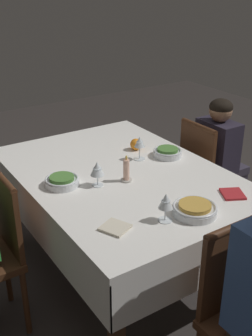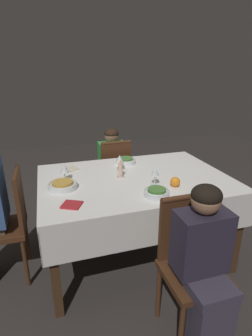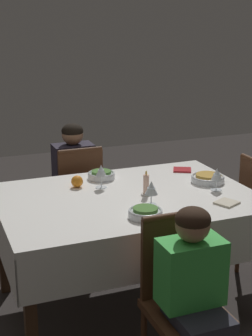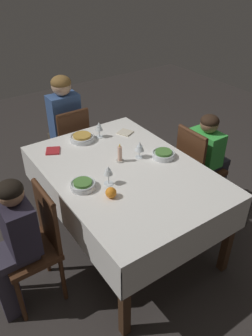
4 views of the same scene
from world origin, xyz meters
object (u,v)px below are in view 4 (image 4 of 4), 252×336
Objects in this scene: person_child_dark at (12,244)px; orange_fruit at (111,193)px; bowl_north at (83,185)px; chair_east at (71,144)px; wine_glass_south at (140,147)px; bowl_east at (82,138)px; wine_glass_north at (108,171)px; bowl_south at (163,154)px; person_child_green at (209,158)px; chair_south at (196,167)px; napkin_red_folded at (125,132)px; napkin_spare_side at (53,151)px; person_adult_denim at (64,124)px; wine_glass_east at (99,127)px; chair_north at (37,242)px; candle_centerpiece at (120,155)px; dining_table at (124,178)px.

person_child_dark is 0.72m from orange_fruit.
chair_east is at bearing -20.84° from bowl_north.
wine_glass_south is at bearing 98.25° from person_child_dark.
bowl_east is 1.45× the size of wine_glass_north.
wine_glass_north is (-0.06, 0.56, 0.08)m from bowl_south.
chair_south is at bearing 90.00° from person_child_green.
bowl_east is 1.41× the size of napkin_red_folded.
chair_east is 5.59× the size of napkin_spare_side.
napkin_red_folded is at bearing -104.29° from bowl_east.
chair_east is 0.22m from person_adult_denim.
wine_glass_east is at bearing -100.76° from bowl_east.
wine_glass_east is (0.59, 0.83, 0.31)m from person_child_green.
wine_glass_south is 0.59m from bowl_north.
orange_fruit is 0.80m from napkin_spare_side.
chair_south is at bearing 92.35° from chair_north.
candle_centerpiece is (0.21, -0.24, -0.05)m from wine_glass_north.
chair_east is at bearing -13.17° from orange_fruit.
napkin_red_folded is at bearing 40.24° from chair_south.
bowl_south and bowl_north have the same top height.
napkin_spare_side is (0.60, -0.03, -0.02)m from bowl_north.
orange_fruit is (-0.15, -0.52, 0.29)m from chair_north.
wine_glass_north is (-0.17, 0.40, 0.01)m from wine_glass_south.
napkin_red_folded is (0.52, 0.60, 0.22)m from person_child_green.
wine_glass_south is 0.89× the size of napkin_spare_side.
wine_glass_east is 0.73m from wine_glass_north.
wine_glass_east is 0.26m from napkin_red_folded.
wine_glass_east reaches higher than chair_east.
wine_glass_east reaches higher than chair_north.
person_adult_denim is at bearing 147.05° from chair_north.
dining_table is 7.08× the size of bowl_east.
wine_glass_east reaches higher than chair_south.
chair_north is 0.61m from orange_fruit.
orange_fruit is at bearing 77.71° from person_child_dark.
person_adult_denim is 1.14× the size of person_child_dark.
person_adult_denim reaches higher than wine_glass_south.
wine_glass_south is at bearing -56.37° from orange_fruit.
bowl_north is at bearing 90.47° from chair_south.
wine_glass_north is (-0.07, 1.14, 0.32)m from person_child_green.
chair_north reaches higher than napkin_spare_side.
bowl_south is at bearing 92.85° from chair_north.
chair_north reaches higher than bowl_south.
person_child_green is 1.07m from wine_glass_east.
bowl_south is at bearing -72.19° from orange_fruit.
bowl_south is at bearing -178.02° from napkin_red_folded.
wine_glass_south is (-1.08, -0.17, 0.18)m from person_adult_denim.
wine_glass_north is at bearing 167.53° from bowl_east.
candle_centerpiece is at bearing 81.27° from person_child_green.
wine_glass_north is at bearing 137.25° from napkin_red_folded.
chair_east is 1.39m from person_child_green.
bowl_south is (-0.63, -0.41, 0.00)m from bowl_east.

